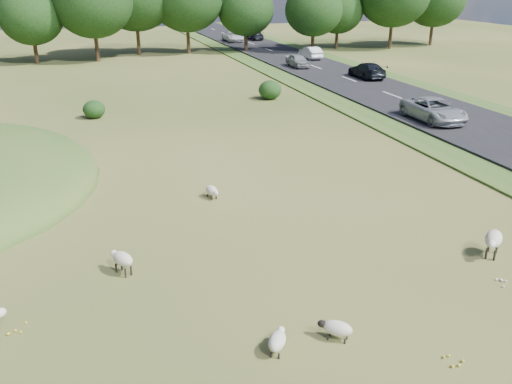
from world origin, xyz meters
TOP-DOWN VIEW (x-y plane):
  - ground at (0.00, 20.00)m, footprint 160.00×160.00m
  - road at (20.00, 30.00)m, footprint 8.00×150.00m
  - treeline at (-1.06, 55.44)m, footprint 96.28×14.66m
  - shrubs at (-0.68, 26.83)m, footprint 24.44×7.05m
  - sheep_0 at (8.92, -2.22)m, footprint 1.24×1.23m
  - sheep_1 at (-3.83, 0.44)m, footprint 0.88×1.13m
  - sheep_2 at (1.48, -5.14)m, footprint 0.97×0.89m
  - sheep_4 at (0.65, 6.35)m, footprint 0.60×1.03m
  - sheep_5 at (-0.27, -5.19)m, footprint 0.82×1.02m
  - car_0 at (18.10, 40.58)m, footprint 1.61×4.00m
  - car_1 at (18.10, 67.06)m, footprint 2.33×5.06m
  - car_2 at (18.10, 15.32)m, footprint 2.49×5.40m
  - car_4 at (21.90, 32.15)m, footprint 2.02×4.96m
  - car_6 at (21.90, 68.33)m, footprint 1.83×4.50m
  - car_7 at (21.90, 46.14)m, footprint 1.48×4.25m

SIDE VIEW (x-z plane):
  - ground at x=0.00m, z-range 0.00..0.00m
  - road at x=20.00m, z-range 0.00..0.25m
  - sheep_4 at x=0.65m, z-range 0.08..0.65m
  - sheep_2 at x=1.48m, z-range 0.08..0.66m
  - sheep_5 at x=-0.27m, z-range 0.08..0.66m
  - sheep_1 at x=-3.83m, z-range 0.16..0.96m
  - sheep_0 at x=8.92m, z-range 0.19..1.15m
  - shrubs at x=-0.68m, z-range -0.05..1.47m
  - car_6 at x=21.90m, z-range 0.25..1.56m
  - car_0 at x=18.10m, z-range 0.25..1.61m
  - car_7 at x=21.90m, z-range 0.25..1.65m
  - car_1 at x=18.10m, z-range 0.25..1.66m
  - car_4 at x=21.90m, z-range 0.25..1.69m
  - car_2 at x=18.10m, z-range 0.25..1.75m
  - treeline at x=-1.06m, z-range 0.72..12.41m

